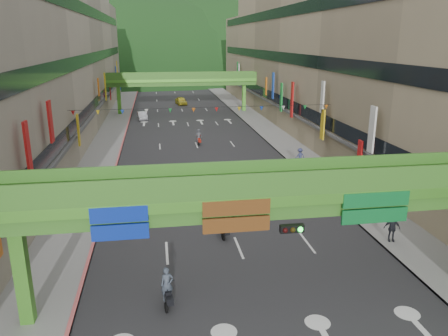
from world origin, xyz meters
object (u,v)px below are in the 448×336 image
car_silver (142,116)px  scooter_rider_near (167,288)px  overpass_near (287,209)px  pedestrian_red (363,186)px  scooter_rider_mid (224,221)px  car_yellow (181,101)px

car_silver → scooter_rider_near: bearing=-94.8°
overpass_near → scooter_rider_near: (-5.55, 1.06, -4.24)m
car_silver → pedestrian_red: 43.89m
pedestrian_red → overpass_near: bearing=-161.3°
scooter_rider_mid → car_yellow: scooter_rider_mid is taller
overpass_near → scooter_rider_mid: 9.46m
scooter_rider_mid → car_silver: (-6.32, 45.43, -0.44)m
scooter_rider_near → overpass_near: bearing=-10.8°
overpass_near → scooter_rider_mid: overpass_near is taller
overpass_near → car_silver: size_ratio=7.04×
car_yellow → pedestrian_red: 56.71m
scooter_rider_near → scooter_rider_mid: size_ratio=0.98×
overpass_near → pedestrian_red: overpass_near is taller
car_silver → car_yellow: (7.26, 15.89, 0.11)m
scooter_rider_near → car_silver: size_ratio=0.52×
scooter_rider_mid → pedestrian_red: bearing=24.8°
car_yellow → scooter_rider_mid: bearing=-99.7°
scooter_rider_near → scooter_rider_mid: bearing=61.7°
scooter_rider_near → car_silver: 52.80m
overpass_near → scooter_rider_mid: (-1.61, 8.37, -4.11)m
car_yellow → pedestrian_red: bearing=-87.0°
car_silver → pedestrian_red: (18.89, -39.62, 0.26)m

